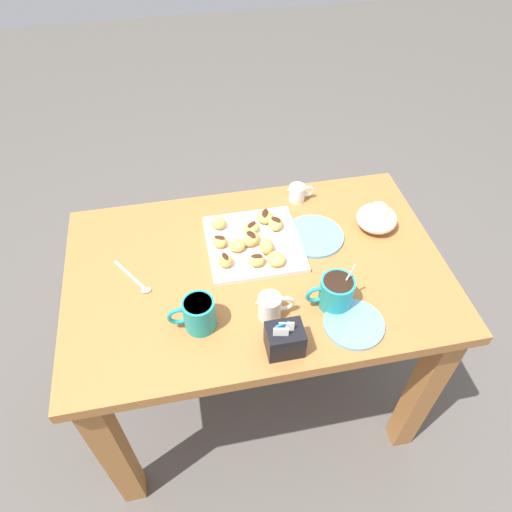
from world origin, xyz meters
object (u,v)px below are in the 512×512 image
Objects in this scene: pastry_plate_square at (254,244)px; chocolate_sauce_pitcher at (298,192)px; beignet_0 at (252,239)px; beignet_1 at (276,224)px; saucer_sky_left at (354,324)px; beignet_6 at (237,245)px; beignet_10 at (220,242)px; beignet_9 at (252,228)px; sugar_caddy at (285,339)px; saucer_sky_right at (314,236)px; coffee_mug_teal_left at (336,292)px; beignet_7 at (265,217)px; dining_table at (257,298)px; cream_pitcher_white at (271,306)px; beignet_5 at (256,261)px; beignet_8 at (276,259)px; ice_cream_bowl at (377,217)px; beignet_2 at (219,223)px; beignet_4 at (225,261)px; beignet_3 at (266,246)px; coffee_mug_teal_right at (198,313)px.

chocolate_sauce_pitcher is at bearing -134.99° from pastry_plate_square.
beignet_1 is at bearing -148.01° from beignet_0.
beignet_6 is at bearing -50.94° from saucer_sky_left.
pastry_plate_square is 1.76× the size of saucer_sky_left.
beignet_10 is (0.05, -0.02, -0.00)m from beignet_6.
chocolate_sauce_pitcher is 1.88× the size of beignet_9.
saucer_sky_right is at bearing -116.33° from sugar_caddy.
beignet_7 is at bearing -71.09° from coffee_mug_teal_left.
pastry_plate_square is at bearing -95.67° from dining_table.
cream_pitcher_white is 2.31× the size of beignet_5.
beignet_9 is at bearing 2.08° from beignet_1.
beignet_8 is (-0.05, 0.09, 0.02)m from pastry_plate_square.
beignet_6 is at bearing -36.40° from beignet_8.
sugar_caddy is 0.41m from saucer_sky_right.
ice_cream_bowl reaches higher than cream_pitcher_white.
cream_pitcher_white is at bearing 104.27° from beignet_2.
beignet_4 reaches higher than beignet_10.
beignet_8 is at bearing 77.69° from beignet_1.
chocolate_sauce_pitcher reaches higher than beignet_5.
beignet_3 is at bearing -130.19° from dining_table.
sugar_caddy is 0.28m from beignet_5.
beignet_0 is (0.01, 0.00, 0.03)m from pastry_plate_square.
coffee_mug_teal_right reaches higher than beignet_7.
beignet_10 is at bearing -74.01° from sugar_caddy.
coffee_mug_teal_left is 0.24m from beignet_5.
beignet_0 is at bearing 57.15° from beignet_7.
beignet_3 is (0.16, 0.04, 0.03)m from saucer_sky_right.
sugar_caddy is 2.50× the size of beignet_4.
beignet_4 reaches higher than beignet_8.
beignet_2 is (0.29, -0.41, 0.03)m from saucer_sky_left.
pastry_plate_square is 0.06m from beignet_3.
beignet_10 reaches higher than saucer_sky_right.
dining_table is at bearing 24.32° from saucer_sky_right.
sugar_caddy is (-0.20, 0.11, -0.01)m from coffee_mug_teal_right.
beignet_6 is at bearing 40.58° from chocolate_sauce_pitcher.
beignet_1 reaches higher than saucer_sky_right.
beignet_7 is (-0.24, -0.34, -0.02)m from coffee_mug_teal_right.
chocolate_sauce_pitcher is (-0.01, -0.43, -0.02)m from coffee_mug_teal_left.
cream_pitcher_white is at bearing 101.61° from beignet_6.
dining_table is 0.20m from beignet_4.
cream_pitcher_white is 0.24m from beignet_6.
sugar_caddy is 2.30× the size of beignet_2.
beignet_8 is (0.01, 0.18, 0.00)m from beignet_7.
beignet_1 is 0.07m from beignet_9.
chocolate_sauce_pitcher is at bearing -125.17° from dining_table.
beignet_4 is 0.86× the size of beignet_6.
sugar_caddy is 0.45m from beignet_7.
beignet_5 is 0.81× the size of beignet_7.
ice_cream_bowl reaches higher than chocolate_sauce_pitcher.
chocolate_sauce_pitcher is 1.71× the size of beignet_1.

